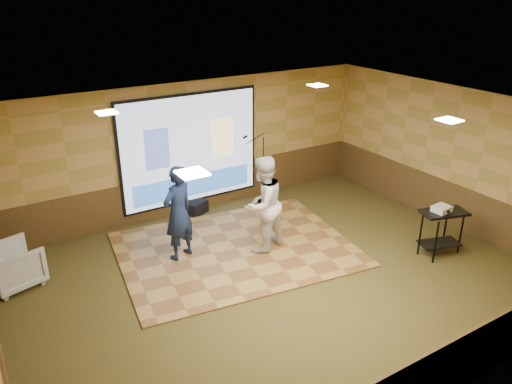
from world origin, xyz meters
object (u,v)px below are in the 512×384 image
duffel_bag (197,207)px  banquet_chair (14,266)px  projector_screen (191,150)px  projector (442,209)px  dance_floor (236,249)px  mic_stand (261,183)px  player_left (178,213)px  av_table (442,225)px  player_right (263,204)px

duffel_bag → banquet_chair: bearing=-166.0°
projector_screen → projector: (3.18, -4.35, -0.50)m
projector_screen → projector: 5.41m
projector_screen → dance_floor: 2.60m
banquet_chair → projector: bearing=-129.3°
projector_screen → mic_stand: (1.59, -0.44, -0.98)m
mic_stand → player_left: bearing=-177.3°
banquet_chair → av_table: bearing=-129.3°
projector_screen → banquet_chair: (-4.00, -1.18, -1.09)m
mic_stand → duffel_bag: 1.65m
player_left → mic_stand: size_ratio=1.06×
projector → duffel_bag: 5.30m
player_right → projector: size_ratio=5.86×
projector → banquet_chair: (-7.18, 3.17, -0.58)m
player_left → projector: bearing=129.6°
player_right → mic_stand: bearing=-139.9°
dance_floor → av_table: 4.04m
dance_floor → duffel_bag: bearing=87.5°
player_left → duffel_bag: (1.15, 1.66, -0.82)m
av_table → banquet_chair: size_ratio=1.07×
av_table → duffel_bag: av_table is taller
av_table → duffel_bag: 5.32m
projector_screen → banquet_chair: 4.31m
player_left → banquet_chair: (-2.85, 0.67, -0.58)m
player_right → av_table: (2.87, -1.95, -0.36)m
banquet_chair → mic_stand: bearing=-97.9°
projector_screen → duffel_bag: (-0.01, -0.19, -1.33)m
banquet_chair → player_right: bearing=-121.4°
dance_floor → av_table: (3.32, -2.22, 0.62)m
av_table → projector: projector is taller
projector_screen → player_left: 2.24m
projector_screen → duffel_bag: projector_screen is taller
projector → banquet_chair: bearing=152.3°
av_table → duffel_bag: bearing=127.7°
dance_floor → duffel_bag: size_ratio=9.61×
projector_screen → av_table: bearing=-53.6°
projector → mic_stand: (-1.59, 3.91, -0.48)m
player_right → mic_stand: 2.39m
av_table → banquet_chair: (-7.23, 3.20, -0.24)m
dance_floor → mic_stand: bearing=45.6°
mic_stand → duffel_bag: (-1.59, 0.25, -0.35)m
dance_floor → av_table: av_table is taller
player_right → banquet_chair: bearing=-34.1°
projector → player_right: bearing=141.7°
player_left → banquet_chair: bearing=-33.6°
mic_stand → duffel_bag: bearing=146.4°
player_left → banquet_chair: size_ratio=2.18×
player_left → duffel_bag: bearing=-144.9°
player_right → mic_stand: (1.22, 1.99, -0.51)m
mic_stand → projector: bearing=-92.6°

